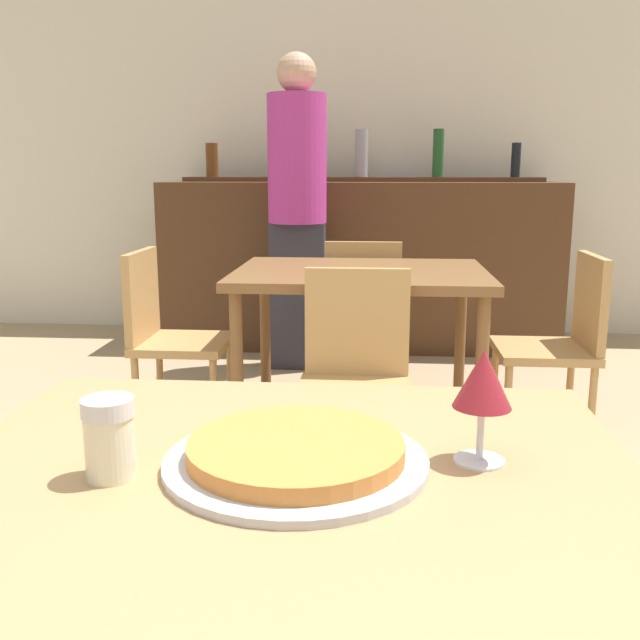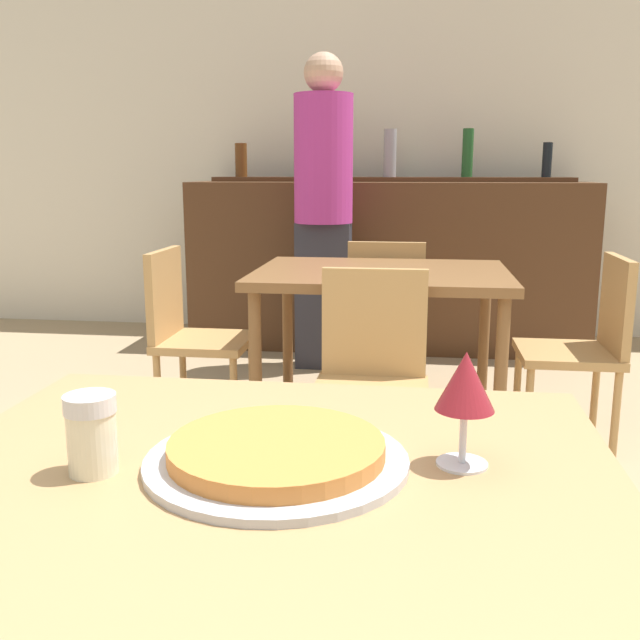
{
  "view_description": "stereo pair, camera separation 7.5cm",
  "coord_description": "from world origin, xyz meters",
  "px_view_note": "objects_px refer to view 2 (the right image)",
  "views": [
    {
      "loc": [
        0.12,
        -0.83,
        1.17
      ],
      "look_at": [
        0.01,
        0.55,
        0.88
      ],
      "focal_mm": 40.0,
      "sensor_mm": 36.0,
      "label": 1
    },
    {
      "loc": [
        0.19,
        -0.83,
        1.17
      ],
      "look_at": [
        0.01,
        0.55,
        0.88
      ],
      "focal_mm": 40.0,
      "sensor_mm": 36.0,
      "label": 2
    }
  ],
  "objects_px": {
    "chair_far_side_front": "(372,371)",
    "chair_far_side_back": "(386,308)",
    "chair_far_side_right": "(587,340)",
    "wine_glass": "(465,385)",
    "chair_far_side_left": "(189,328)",
    "pizza_tray": "(277,454)",
    "person_standing": "(323,201)",
    "cheese_shaker": "(92,433)"
  },
  "relations": [
    {
      "from": "chair_far_side_back",
      "to": "person_standing",
      "type": "height_order",
      "value": "person_standing"
    },
    {
      "from": "chair_far_side_front",
      "to": "chair_far_side_right",
      "type": "distance_m",
      "value": 1.04
    },
    {
      "from": "chair_far_side_left",
      "to": "chair_far_side_front",
      "type": "bearing_deg",
      "value": -124.3
    },
    {
      "from": "chair_far_side_front",
      "to": "chair_far_side_back",
      "type": "height_order",
      "value": "same"
    },
    {
      "from": "chair_far_side_left",
      "to": "cheese_shaker",
      "type": "bearing_deg",
      "value": -164.84
    },
    {
      "from": "chair_far_side_back",
      "to": "chair_far_side_left",
      "type": "height_order",
      "value": "same"
    },
    {
      "from": "person_standing",
      "to": "chair_far_side_left",
      "type": "bearing_deg",
      "value": -111.86
    },
    {
      "from": "chair_far_side_left",
      "to": "person_standing",
      "type": "relative_size",
      "value": 0.45
    },
    {
      "from": "pizza_tray",
      "to": "wine_glass",
      "type": "distance_m",
      "value": 0.27
    },
    {
      "from": "pizza_tray",
      "to": "person_standing",
      "type": "height_order",
      "value": "person_standing"
    },
    {
      "from": "chair_far_side_back",
      "to": "chair_far_side_right",
      "type": "relative_size",
      "value": 1.0
    },
    {
      "from": "chair_far_side_right",
      "to": "pizza_tray",
      "type": "distance_m",
      "value": 2.33
    },
    {
      "from": "chair_far_side_left",
      "to": "wine_glass",
      "type": "bearing_deg",
      "value": -152.77
    },
    {
      "from": "pizza_tray",
      "to": "chair_far_side_left",
      "type": "bearing_deg",
      "value": 111.25
    },
    {
      "from": "pizza_tray",
      "to": "chair_far_side_back",
      "type": "bearing_deg",
      "value": 89.26
    },
    {
      "from": "chair_far_side_front",
      "to": "pizza_tray",
      "type": "height_order",
      "value": "chair_far_side_front"
    },
    {
      "from": "cheese_shaker",
      "to": "chair_far_side_right",
      "type": "bearing_deg",
      "value": 62.57
    },
    {
      "from": "chair_far_side_front",
      "to": "person_standing",
      "type": "relative_size",
      "value": 0.45
    },
    {
      "from": "chair_far_side_left",
      "to": "pizza_tray",
      "type": "height_order",
      "value": "chair_far_side_left"
    },
    {
      "from": "chair_far_side_front",
      "to": "chair_far_side_left",
      "type": "xyz_separation_m",
      "value": [
        -0.86,
        0.59,
        0.0
      ]
    },
    {
      "from": "chair_far_side_right",
      "to": "person_standing",
      "type": "xyz_separation_m",
      "value": [
        -1.26,
        1.15,
        0.52
      ]
    },
    {
      "from": "person_standing",
      "to": "chair_far_side_back",
      "type": "bearing_deg",
      "value": -54.46
    },
    {
      "from": "chair_far_side_right",
      "to": "person_standing",
      "type": "height_order",
      "value": "person_standing"
    },
    {
      "from": "pizza_tray",
      "to": "person_standing",
      "type": "bearing_deg",
      "value": 96.37
    },
    {
      "from": "pizza_tray",
      "to": "cheese_shaker",
      "type": "relative_size",
      "value": 3.34
    },
    {
      "from": "person_standing",
      "to": "wine_glass",
      "type": "height_order",
      "value": "person_standing"
    },
    {
      "from": "cheese_shaker",
      "to": "chair_far_side_back",
      "type": "bearing_deg",
      "value": 84.42
    },
    {
      "from": "chair_far_side_right",
      "to": "person_standing",
      "type": "relative_size",
      "value": 0.45
    },
    {
      "from": "chair_far_side_back",
      "to": "wine_glass",
      "type": "bearing_deg",
      "value": 94.58
    },
    {
      "from": "chair_far_side_back",
      "to": "chair_far_side_right",
      "type": "distance_m",
      "value": 1.04
    },
    {
      "from": "pizza_tray",
      "to": "wine_glass",
      "type": "height_order",
      "value": "wine_glass"
    },
    {
      "from": "chair_far_side_back",
      "to": "chair_far_side_right",
      "type": "xyz_separation_m",
      "value": [
        0.86,
        -0.59,
        0.0
      ]
    },
    {
      "from": "chair_far_side_left",
      "to": "chair_far_side_right",
      "type": "xyz_separation_m",
      "value": [
        1.72,
        0.0,
        0.0
      ]
    },
    {
      "from": "chair_far_side_right",
      "to": "wine_glass",
      "type": "relative_size",
      "value": 5.2
    },
    {
      "from": "chair_far_side_front",
      "to": "chair_far_side_right",
      "type": "relative_size",
      "value": 1.0
    },
    {
      "from": "chair_far_side_back",
      "to": "wine_glass",
      "type": "height_order",
      "value": "wine_glass"
    },
    {
      "from": "chair_far_side_right",
      "to": "wine_glass",
      "type": "distance_m",
      "value": 2.23
    },
    {
      "from": "chair_far_side_back",
      "to": "pizza_tray",
      "type": "relative_size",
      "value": 2.31
    },
    {
      "from": "chair_far_side_left",
      "to": "person_standing",
      "type": "xyz_separation_m",
      "value": [
        0.46,
        1.15,
        0.52
      ]
    },
    {
      "from": "cheese_shaker",
      "to": "wine_glass",
      "type": "distance_m",
      "value": 0.5
    },
    {
      "from": "chair_far_side_right",
      "to": "person_standing",
      "type": "bearing_deg",
      "value": -132.3
    },
    {
      "from": "chair_far_side_back",
      "to": "chair_far_side_right",
      "type": "height_order",
      "value": "same"
    }
  ]
}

